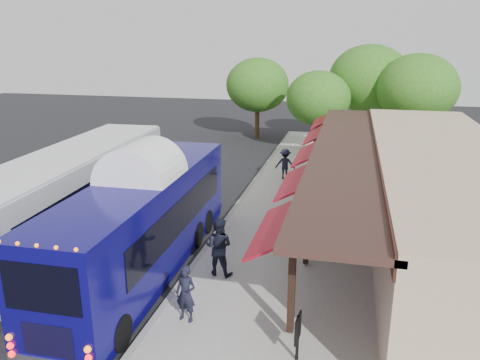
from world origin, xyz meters
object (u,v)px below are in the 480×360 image
Objects in this scene: ped_b at (219,247)px; ped_c at (317,170)px; sign_board at (298,330)px; coach_bus at (144,218)px; city_bus at (71,191)px; ped_a at (186,294)px; ped_d at (285,164)px.

ped_c is at bearing -96.57° from ped_b.
ped_b is 4.78m from sign_board.
coach_bus reaches higher than sign_board.
city_bus is 7.99× the size of ped_c.
ped_c is at bearing 64.69° from coach_bus.
ped_b is at bearing 56.41° from ped_c.
city_bus reaches higher than ped_a.
ped_b is (2.52, 0.03, -0.77)m from coach_bus.
ped_d is 15.30m from sign_board.
coach_bus is 9.23× the size of sign_board.
city_bus is at bearing 51.69° from ped_d.
ped_c is 0.95× the size of ped_d.
ped_c is (2.33, 10.64, -0.17)m from ped_b.
coach_bus is 5.72× the size of ped_b.
ped_a is (2.39, -2.73, -0.93)m from coach_bus.
sign_board is at bearing -34.63° from coach_bus.
ped_b is 10.90m from ped_c.
ped_b is at bearing -0.24° from coach_bus.
ped_c is (8.80, 8.72, -0.93)m from city_bus.
ped_b reaches higher than ped_c.
ped_c is 14.38m from sign_board.
coach_bus is 4.41m from city_bus.
ped_d is at bearing 50.60° from city_bus.
city_bus reaches higher than ped_d.
ped_a is (6.34, -4.68, -0.93)m from city_bus.
city_bus reaches higher than sign_board.
ped_b is (6.48, -1.92, -0.77)m from city_bus.
ped_d reaches higher than sign_board.
ped_d is at bearing 74.14° from coach_bus.
coach_bus reaches higher than city_bus.
ped_d is 1.41× the size of sign_board.
city_bus is 7.96× the size of ped_a.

